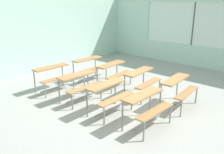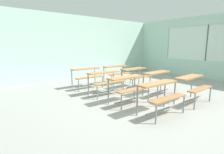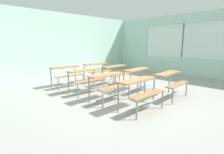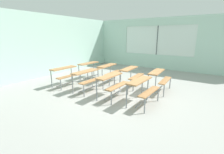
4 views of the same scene
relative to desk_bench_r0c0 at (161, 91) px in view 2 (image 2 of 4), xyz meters
The scene contains 11 objects.
ground 1.22m from the desk_bench_r0c0, 62.37° to the left, with size 10.00×9.00×0.05m, color #9E9E99.
wall_back 5.54m from the desk_bench_r0c0, 84.82° to the left, with size 10.00×0.12×3.00m, color silver.
wall_right 5.62m from the desk_bench_r0c0, ahead, with size 0.12×9.00×3.00m.
desk_bench_r0c0 is the anchor object (origin of this frame).
desk_bench_r0c1 1.40m from the desk_bench_r0c0, ahead, with size 1.13×0.64×0.74m.
desk_bench_r1c0 1.03m from the desk_bench_r0c0, 92.32° to the left, with size 1.11×0.60×0.74m.
desk_bench_r1c1 1.72m from the desk_bench_r0c0, 37.60° to the left, with size 1.13×0.64×0.74m.
desk_bench_r2c0 2.12m from the desk_bench_r0c0, 90.42° to the left, with size 1.12×0.64×0.74m.
desk_bench_r2c1 2.58m from the desk_bench_r0c0, 56.67° to the left, with size 1.13×0.65×0.74m.
desk_bench_r3c0 3.29m from the desk_bench_r0c0, 90.39° to the left, with size 1.12×0.62×0.74m.
desk_bench_r3c1 3.50m from the desk_bench_r0c0, 66.61° to the left, with size 1.12×0.63×0.74m.
Camera 2 is at (-3.80, -3.30, 1.60)m, focal length 28.00 mm.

